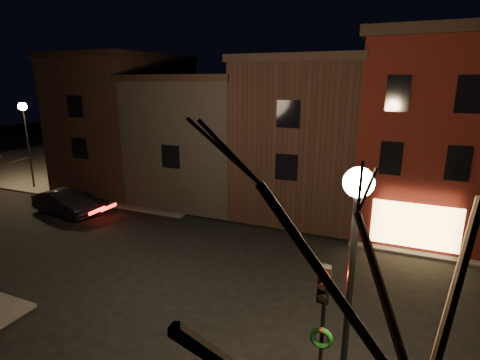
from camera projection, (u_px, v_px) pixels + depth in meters
name	position (u px, v px, depth m)	size (l,w,h in m)	color
ground	(216.00, 272.00, 16.57)	(120.00, 120.00, 0.00)	black
sidewalk_far_left	(136.00, 155.00, 41.88)	(30.00, 30.00, 0.12)	#2D2B28
corner_building	(422.00, 133.00, 20.56)	(6.50, 8.50, 10.50)	#4E110D
row_building_a	(309.00, 134.00, 24.07)	(7.30, 10.30, 9.40)	black
row_building_b	(209.00, 135.00, 26.94)	(7.80, 10.30, 8.40)	black
row_building_c	(127.00, 121.00, 29.49)	(7.30, 10.30, 9.90)	black
street_lamp_near	(354.00, 236.00, 7.55)	(0.60, 0.60, 6.48)	black
street_lamp_far	(25.00, 122.00, 27.91)	(0.60, 0.60, 6.48)	black
traffic_signal	(322.00, 317.00, 8.83)	(0.58, 0.38, 4.05)	black
bare_tree_right	(446.00, 256.00, 4.58)	(6.40, 6.40, 8.50)	black
parked_car_a	(78.00, 201.00, 23.99)	(1.66, 4.11, 1.40)	black
parked_car_b	(64.00, 203.00, 23.43)	(1.59, 4.57, 1.50)	black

